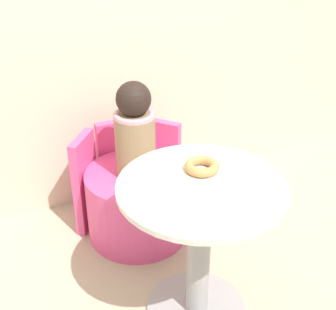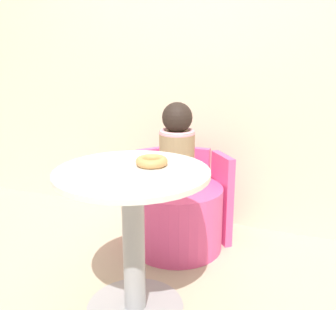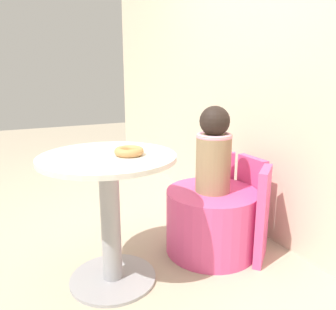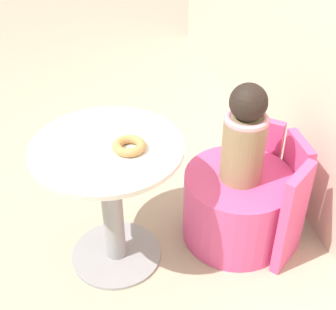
{
  "view_description": "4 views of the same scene",
  "coord_description": "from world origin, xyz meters",
  "px_view_note": "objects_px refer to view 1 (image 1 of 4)",
  "views": [
    {
      "loc": [
        -0.85,
        -1.43,
        1.78
      ],
      "look_at": [
        -0.04,
        0.28,
        0.7
      ],
      "focal_mm": 50.0,
      "sensor_mm": 36.0,
      "label": 1
    },
    {
      "loc": [
        0.72,
        -1.55,
        1.26
      ],
      "look_at": [
        -0.01,
        0.33,
        0.7
      ],
      "focal_mm": 42.0,
      "sensor_mm": 36.0,
      "label": 2
    },
    {
      "loc": [
        1.55,
        -0.49,
        1.12
      ],
      "look_at": [
        -0.07,
        0.33,
        0.68
      ],
      "focal_mm": 35.0,
      "sensor_mm": 36.0,
      "label": 3
    },
    {
      "loc": [
        1.72,
        -0.13,
        1.93
      ],
      "look_at": [
        -0.05,
        0.25,
        0.62
      ],
      "focal_mm": 50.0,
      "sensor_mm": 36.0,
      "label": 4
    }
  ],
  "objects_px": {
    "round_table": "(200,231)",
    "tub_chair": "(138,203)",
    "child_figure": "(135,131)",
    "donut": "(202,166)"
  },
  "relations": [
    {
      "from": "round_table",
      "to": "tub_chair",
      "type": "bearing_deg",
      "value": 92.28
    },
    {
      "from": "round_table",
      "to": "tub_chair",
      "type": "relative_size",
      "value": 1.24
    },
    {
      "from": "child_figure",
      "to": "donut",
      "type": "xyz_separation_m",
      "value": [
        0.08,
        -0.58,
        0.08
      ]
    },
    {
      "from": "child_figure",
      "to": "donut",
      "type": "bearing_deg",
      "value": -81.95
    },
    {
      "from": "donut",
      "to": "tub_chair",
      "type": "bearing_deg",
      "value": 98.05
    },
    {
      "from": "tub_chair",
      "to": "donut",
      "type": "distance_m",
      "value": 0.79
    },
    {
      "from": "child_figure",
      "to": "donut",
      "type": "relative_size",
      "value": 3.56
    },
    {
      "from": "round_table",
      "to": "donut",
      "type": "relative_size",
      "value": 4.81
    },
    {
      "from": "child_figure",
      "to": "donut",
      "type": "distance_m",
      "value": 0.59
    },
    {
      "from": "tub_chair",
      "to": "donut",
      "type": "height_order",
      "value": "donut"
    }
  ]
}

